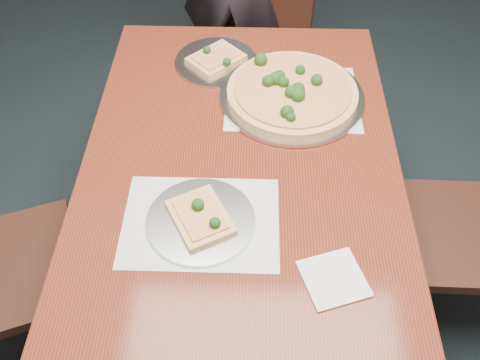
{
  "coord_description": "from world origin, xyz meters",
  "views": [
    {
      "loc": [
        -0.1,
        -0.72,
        1.85
      ],
      "look_at": [
        -0.13,
        0.25,
        0.75
      ],
      "focal_mm": 40.0,
      "sensor_mm": 36.0,
      "label": 1
    }
  ],
  "objects_px": {
    "slice_plate_near": "(201,219)",
    "slice_plate_far": "(216,60)",
    "dining_table": "(240,201)",
    "pizza_pan": "(292,92)",
    "chair_far": "(258,34)"
  },
  "relations": [
    {
      "from": "dining_table",
      "to": "slice_plate_far",
      "type": "relative_size",
      "value": 5.36
    },
    {
      "from": "dining_table",
      "to": "slice_plate_far",
      "type": "distance_m",
      "value": 0.55
    },
    {
      "from": "slice_plate_far",
      "to": "pizza_pan",
      "type": "bearing_deg",
      "value": -35.43
    },
    {
      "from": "pizza_pan",
      "to": "slice_plate_near",
      "type": "relative_size",
      "value": 1.63
    },
    {
      "from": "slice_plate_near",
      "to": "dining_table",
      "type": "bearing_deg",
      "value": 57.0
    },
    {
      "from": "chair_far",
      "to": "pizza_pan",
      "type": "height_order",
      "value": "chair_far"
    },
    {
      "from": "dining_table",
      "to": "chair_far",
      "type": "relative_size",
      "value": 1.65
    },
    {
      "from": "dining_table",
      "to": "pizza_pan",
      "type": "height_order",
      "value": "pizza_pan"
    },
    {
      "from": "chair_far",
      "to": "slice_plate_near",
      "type": "bearing_deg",
      "value": -76.52
    },
    {
      "from": "slice_plate_near",
      "to": "slice_plate_far",
      "type": "bearing_deg",
      "value": 90.09
    },
    {
      "from": "dining_table",
      "to": "pizza_pan",
      "type": "bearing_deg",
      "value": 66.66
    },
    {
      "from": "dining_table",
      "to": "chair_far",
      "type": "distance_m",
      "value": 1.08
    },
    {
      "from": "slice_plate_far",
      "to": "slice_plate_near",
      "type": "bearing_deg",
      "value": -89.91
    },
    {
      "from": "chair_far",
      "to": "slice_plate_near",
      "type": "relative_size",
      "value": 3.25
    },
    {
      "from": "chair_far",
      "to": "slice_plate_far",
      "type": "xyz_separation_m",
      "value": [
        -0.14,
        -0.54,
        0.25
      ]
    }
  ]
}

